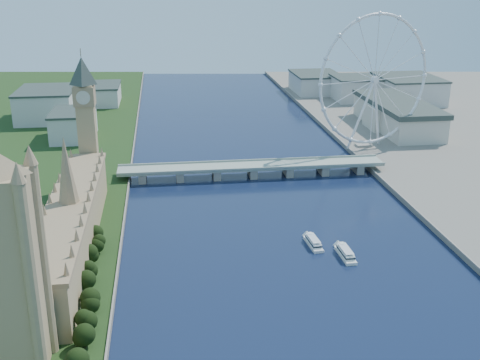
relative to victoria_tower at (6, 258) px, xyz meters
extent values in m
cube|color=tan|center=(0.00, 0.00, -8.49)|extent=(22.00, 22.00, 86.00)
cube|color=tan|center=(7.00, 115.00, -37.49)|extent=(24.00, 200.00, 28.00)
cone|color=#937A59|center=(7.00, 115.00, -1.49)|extent=(12.00, 12.00, 40.00)
cube|color=tan|center=(7.00, 223.00, -11.49)|extent=(13.00, 13.00, 80.00)
cube|color=#937A59|center=(7.00, 223.00, 20.51)|extent=(15.00, 15.00, 14.00)
pyramid|color=#2D3833|center=(7.00, 223.00, 48.51)|extent=(20.02, 20.02, 20.00)
cube|color=gray|center=(135.00, 245.00, -45.99)|extent=(220.00, 22.00, 2.00)
cube|color=gray|center=(45.00, 245.00, -50.74)|extent=(6.00, 20.00, 7.50)
cube|color=gray|center=(75.00, 245.00, -50.74)|extent=(6.00, 20.00, 7.50)
cube|color=gray|center=(105.00, 245.00, -50.74)|extent=(6.00, 20.00, 7.50)
cube|color=gray|center=(135.00, 245.00, -50.74)|extent=(6.00, 20.00, 7.50)
cube|color=gray|center=(165.00, 245.00, -50.74)|extent=(6.00, 20.00, 7.50)
cube|color=gray|center=(195.00, 245.00, -50.74)|extent=(6.00, 20.00, 7.50)
cube|color=gray|center=(225.00, 245.00, -50.74)|extent=(6.00, 20.00, 7.50)
torus|color=silver|center=(255.00, 300.00, 13.51)|extent=(113.60, 39.12, 118.60)
cylinder|color=silver|center=(255.00, 300.00, 13.51)|extent=(7.25, 6.61, 6.00)
cube|color=gray|center=(252.00, 310.00, -50.49)|extent=(14.00, 10.00, 2.00)
cube|color=beige|center=(-25.00, 375.00, -38.49)|extent=(40.00, 60.00, 26.00)
cube|color=beige|center=(-65.00, 465.00, -35.49)|extent=(60.00, 80.00, 32.00)
cube|color=beige|center=(-15.00, 545.00, -40.49)|extent=(50.00, 70.00, 22.00)
cube|color=beige|center=(315.00, 525.00, -37.49)|extent=(60.00, 60.00, 28.00)
cube|color=beige|center=(375.00, 505.00, -36.49)|extent=(70.00, 90.00, 30.00)
cube|color=beige|center=(275.00, 585.00, -39.49)|extent=(60.00, 80.00, 24.00)
camera|label=1|loc=(63.31, -222.62, 106.07)|focal=45.00mm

